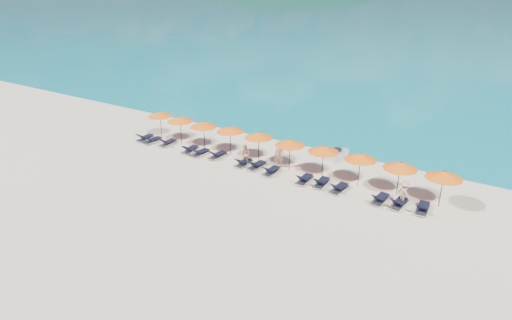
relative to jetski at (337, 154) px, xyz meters
The scene contains 32 objects.
ground 9.56m from the jetski, 109.63° to the right, with size 1400.00×1400.00×0.00m, color beige.
headland_main 612.67m from the jetski, 119.73° to the left, with size 374.00×242.00×126.50m.
headland_small 572.99m from the jetski, 105.54° to the left, with size 162.00×126.00×85.50m.
jetski is the anchor object (origin of this frame).
beachgoer_a 4.75m from the jetski, 125.21° to the right, with size 0.64×0.42×1.76m, color tan.
beachgoer_b 6.87m from the jetski, 135.80° to the right, with size 0.75×0.43×1.55m, color tan.
beachgoer_c 7.65m from the jetski, 37.08° to the right, with size 0.96×0.45×1.49m, color tan.
umbrella_0 14.75m from the jetski, 165.62° to the right, with size 2.10×2.10×2.28m.
umbrella_1 12.54m from the jetski, 162.15° to the right, with size 2.10×2.10×2.28m.
umbrella_2 10.28m from the jetski, 157.64° to the right, with size 2.10×2.10×2.28m.
umbrella_3 8.10m from the jetski, 152.32° to the right, with size 2.10×2.10×2.28m.
umbrella_4 6.05m from the jetski, 140.95° to the right, with size 2.10×2.10×2.28m.
umbrella_5 4.59m from the jetski, 116.55° to the right, with size 2.10×2.10×2.28m.
umbrella_6 4.09m from the jetski, 81.91° to the right, with size 2.10×2.10×2.28m.
umbrella_7 5.03m from the jetski, 50.48° to the right, with size 2.10×2.10×2.28m.
umbrella_8 6.83m from the jetski, 34.10° to the right, with size 2.10×2.10×2.28m.
umbrella_9 8.90m from the jetski, 25.04° to the right, with size 2.10×2.10×2.28m.
lounger_0 15.59m from the jetski, 161.36° to the right, with size 0.69×1.73×0.66m.
lounger_1 14.72m from the jetski, 159.81° to the right, with size 0.71×1.73×0.66m.
lounger_2 13.29m from the jetski, 158.68° to the right, with size 0.69×1.72×0.66m.
lounger_3 11.08m from the jetski, 153.10° to the right, with size 0.79×1.76×0.66m.
lounger_4 10.19m from the jetski, 149.84° to the right, with size 0.76×1.74×0.66m.
lounger_5 8.80m from the jetski, 147.15° to the right, with size 0.70×1.73×0.66m.
lounger_6 7.01m from the jetski, 135.23° to the right, with size 0.63×1.70×0.66m.
lounger_7 6.21m from the jetski, 129.08° to the right, with size 0.70×1.73×0.66m.
lounger_8 5.71m from the jetski, 116.73° to the right, with size 0.63×1.70×0.66m.
lounger_9 5.05m from the jetski, 91.00° to the right, with size 0.67×1.72×0.66m.
lounger_10 5.02m from the jetski, 77.84° to the right, with size 0.71×1.73×0.66m.
lounger_11 5.55m from the jetski, 65.38° to the right, with size 0.77×1.75×0.66m.
lounger_12 7.06m from the jetski, 46.03° to the right, with size 0.74×1.74×0.66m.
lounger_13 7.80m from the jetski, 39.91° to the right, with size 0.78×1.75×0.66m.
lounger_14 8.74m from the jetski, 33.70° to the right, with size 0.72×1.73×0.66m.
Camera 1 is at (14.17, -18.80, 11.96)m, focal length 30.00 mm.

